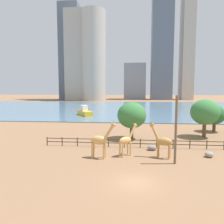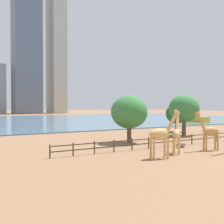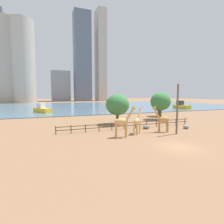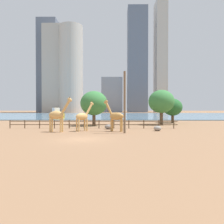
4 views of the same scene
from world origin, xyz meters
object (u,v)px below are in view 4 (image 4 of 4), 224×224
Objects in this scene: giraffe_companion at (115,116)px; tree_center_broad at (161,102)px; giraffe_tall at (58,115)px; tree_right_tall at (173,107)px; tree_left_large at (94,103)px; boulder_by_pole at (158,128)px; giraffe_young at (83,117)px; boulder_near_fence at (109,127)px; boat_ferry at (57,114)px; utility_pole at (125,102)px.

giraffe_companion is 15.41m from tree_center_broad.
giraffe_tall is 0.70× the size of tree_center_broad.
giraffe_tall is 27.24m from tree_right_tall.
giraffe_tall is 7.63m from giraffe_companion.
tree_right_tall is (16.20, 7.87, -0.68)m from tree_left_large.
tree_left_large is at bearing -154.10° from tree_right_tall.
tree_center_broad is (16.42, 13.22, 2.18)m from giraffe_tall.
giraffe_companion reaches higher than boulder_by_pole.
giraffe_companion is 1.05× the size of giraffe_young.
tree_right_tall is (13.36, 14.40, 3.01)m from boulder_near_fence.
boat_ferry is at bearing 66.98° from giraffe_young.
giraffe_tall reaches higher than giraffe_companion.
tree_right_tall is (16.83, 17.26, 1.36)m from giraffe_young.
giraffe_companion is at bearing -7.95° from boat_ferry.
tree_left_large reaches higher than boat_ferry.
giraffe_companion is 3.46× the size of boulder_near_fence.
tree_left_large is (0.62, 9.39, 2.04)m from giraffe_young.
tree_right_tall is 0.71× the size of boat_ferry.
giraffe_tall is 13.63m from boulder_by_pole.
giraffe_tall reaches higher than boat_ferry.
tree_left_large is 1.19× the size of tree_right_tall.
tree_center_broad reaches higher than boulder_by_pole.
utility_pole is at bearing -119.72° from tree_right_tall.
tree_right_tall is at bearing 25.90° from tree_left_large.
boat_ferry is (-19.70, 41.98, -2.61)m from utility_pole.
tree_right_tall is (6.57, 16.88, 3.00)m from boulder_by_pole.
giraffe_tall reaches higher than boulder_near_fence.
giraffe_companion is (7.58, 0.82, -0.17)m from giraffe_tall.
boat_ferry is at bearing 115.63° from giraffe_tall.
tree_center_broad reaches higher than giraffe_companion.
boulder_by_pole is at bearing -20.13° from boulder_near_fence.
boulder_near_fence is at bearing 159.87° from boulder_by_pole.
giraffe_companion reaches higher than boat_ferry.
boulder_by_pole is (13.40, 1.61, -1.88)m from giraffe_tall.
utility_pole is at bearing 2.66° from giraffe_tall.
giraffe_young is at bearing -134.28° from tree_right_tall.
giraffe_young is at bearing -93.79° from tree_left_large.
giraffe_young is 10.39m from boulder_by_pole.
giraffe_young is 0.80× the size of tree_right_tall.
giraffe_young is at bearing 15.45° from giraffe_companion.
tree_left_large is 18.03m from tree_right_tall.
boulder_near_fence is at bearing -7.24° from boat_ferry.
tree_center_broad is at bearing 42.94° from boulder_near_fence.
giraffe_companion is 6.12m from boulder_by_pole.
giraffe_tall is 1.06× the size of giraffe_companion.
tree_left_large is 33.67m from boat_ferry.
giraffe_companion is 21.62m from tree_right_tall.
boat_ferry is at bearing 144.25° from tree_right_tall.
tree_right_tall reaches higher than boulder_near_fence.
giraffe_tall is at bearing 158.87° from giraffe_young.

